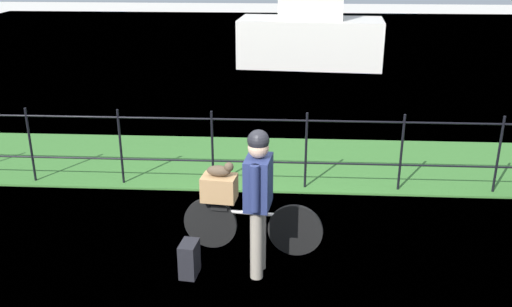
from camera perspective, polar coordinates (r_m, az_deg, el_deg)
The scene contains 10 objects.
ground_plane at distance 6.56m, azimuth -0.76°, elevation -11.22°, with size 60.00×60.00×0.00m, color beige.
grass_strip at distance 9.39m, azimuth 0.64°, elevation -0.88°, with size 27.00×2.40×0.03m, color #38702D.
harbor_water at distance 15.99m, azimuth 1.87°, elevation 8.14°, with size 30.00×30.00×0.00m, color #426684.
iron_fence at distance 8.21m, azimuth 0.31°, elevation 0.84°, with size 18.04×0.04×1.19m.
bicycle_main at distance 6.65m, azimuth -0.55°, elevation -7.31°, with size 1.66×0.27×0.65m.
wooden_crate at distance 6.53m, azimuth -3.78°, elevation -3.52°, with size 0.40×0.29×0.30m, color #A87F51.
terrier_dog at distance 6.43m, azimuth -3.61°, elevation -1.70°, with size 0.32×0.17×0.18m.
cyclist_person at distance 5.93m, azimuth 0.23°, elevation -3.82°, with size 0.31×0.54×1.68m.
backpack_on_paving at distance 6.31m, azimuth -6.83°, elevation -10.64°, with size 0.28×0.18×0.40m, color black.
moored_boat_near at distance 17.02m, azimuth 5.58°, elevation 12.12°, with size 4.33×2.11×4.18m.
Camera 1 is at (0.42, -5.55, 3.46)m, focal length 39.16 mm.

